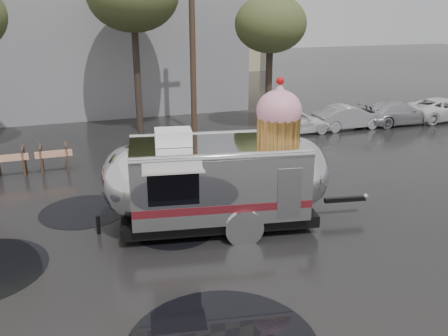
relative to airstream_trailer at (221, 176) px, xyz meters
name	(u,v)px	position (x,y,z in m)	size (l,w,h in m)	color
ground	(261,293)	(-0.28, -3.45, -1.46)	(120.00, 120.00, 0.00)	black
puddles	(147,274)	(-2.43, -1.91, -1.46)	(14.71, 10.71, 0.01)	black
utility_pole	(192,35)	(2.22, 10.55, 3.16)	(1.60, 0.28, 9.00)	#473323
tree_right	(270,25)	(5.72, 9.55, 3.59)	(3.36, 3.36, 6.42)	#382D26
barricade_row	(11,161)	(-5.83, 6.51, -0.94)	(4.30, 0.80, 1.00)	#473323
parked_cars	(379,112)	(11.50, 8.55, -0.74)	(13.20, 1.90, 1.50)	silver
airstream_trailer	(221,176)	(0.00, 0.00, 0.00)	(7.67, 3.40, 4.17)	silver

